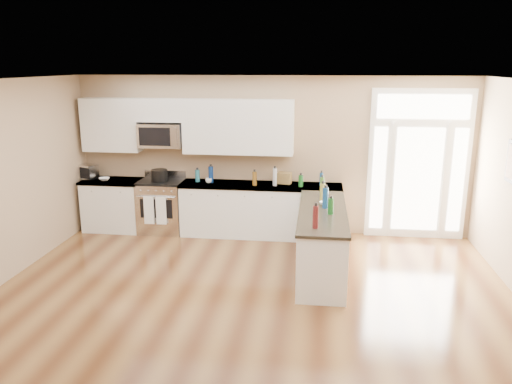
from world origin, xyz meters
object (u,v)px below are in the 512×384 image
peninsula_cabinet (322,243)px  stockpot (159,175)px  toaster_oven (88,172)px  kitchen_range (162,206)px

peninsula_cabinet → stockpot: stockpot is taller
peninsula_cabinet → stockpot: bearing=153.9°
peninsula_cabinet → toaster_oven: (-4.28, 1.49, 0.64)m
kitchen_range → stockpot: (-0.01, -0.02, 0.58)m
peninsula_cabinet → toaster_oven: size_ratio=7.44×
stockpot → toaster_oven: toaster_oven is taller
kitchen_range → stockpot: stockpot is taller
stockpot → toaster_oven: bearing=177.5°
kitchen_range → stockpot: bearing=-114.8°
peninsula_cabinet → kitchen_range: bearing=153.4°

